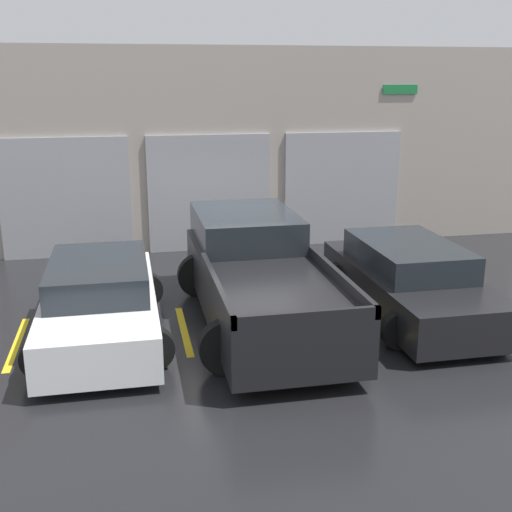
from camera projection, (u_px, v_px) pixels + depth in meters
name	position (u px, v px, depth m)	size (l,w,h in m)	color
ground_plane	(240.00, 286.00, 13.18)	(28.00, 28.00, 0.00)	black
shophouse_building	(215.00, 151.00, 15.63)	(16.70, 0.68, 4.84)	#9E9389
pickup_truck	(258.00, 275.00, 11.19)	(2.59, 5.60, 1.68)	black
sedan_white	(100.00, 302.00, 10.46)	(2.19, 4.41, 1.28)	white
sedan_side	(408.00, 281.00, 11.50)	(2.17, 4.51, 1.31)	black
parking_stripe_far_left	(17.00, 343.00, 10.34)	(0.12, 2.20, 0.01)	gold
parking_stripe_left	(184.00, 330.00, 10.86)	(0.12, 2.20, 0.01)	gold
parking_stripe_centre	(336.00, 319.00, 11.38)	(0.12, 2.20, 0.01)	gold
parking_stripe_right	(475.00, 308.00, 11.90)	(0.12, 2.20, 0.01)	gold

